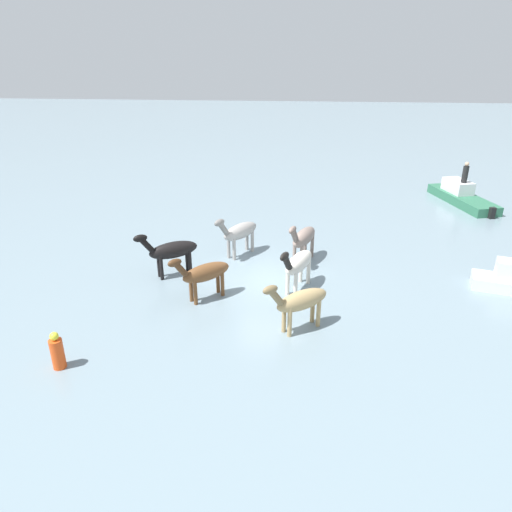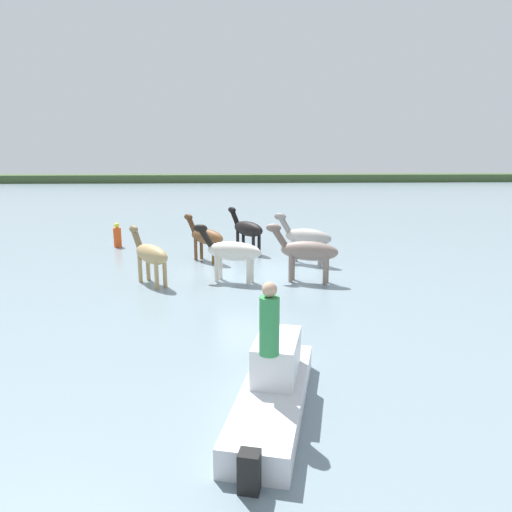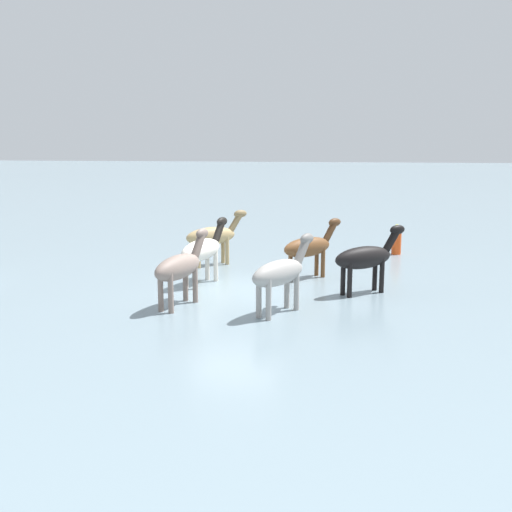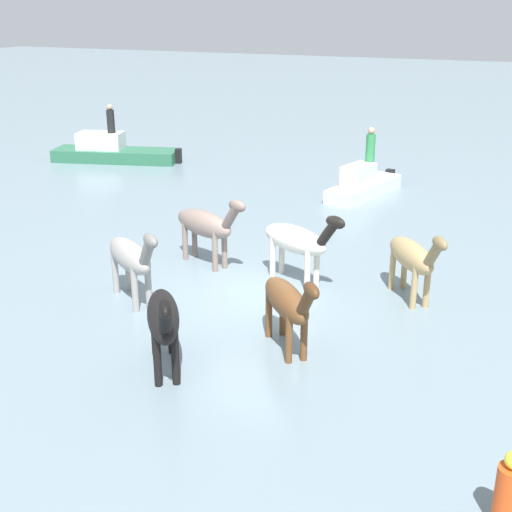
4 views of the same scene
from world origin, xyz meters
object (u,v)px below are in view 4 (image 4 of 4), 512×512
Objects in this scene: horse_pinto_flank at (206,225)px; horse_dark_mare at (413,257)px; horse_gray_outer at (163,318)px; boat_tender_starboard at (363,187)px; horse_rear_stallion at (288,302)px; horse_chestnut_trailing at (131,257)px; person_watcher_seated at (111,120)px; buoy_channel_marker at (509,494)px; boat_motor_center at (113,153)px; person_helmsman_aft at (371,146)px; horse_dun_straggler at (297,241)px.

horse_dark_mare is at bearing 20.96° from horse_pinto_flank.
horse_dark_mare is 0.94× the size of horse_gray_outer.
horse_rear_stallion is at bearing 22.55° from boat_tender_starboard.
person_watcher_seated reaches higher than horse_chestnut_trailing.
horse_dark_mare is (-5.66, -2.67, -0.05)m from horse_chestnut_trailing.
buoy_channel_marker is (-4.30, 3.25, -0.51)m from horse_rear_stallion.
person_watcher_seated is 1.04× the size of buoy_channel_marker.
buoy_channel_marker is at bearing 40.74° from horse_gray_outer.
horse_rear_stallion is at bearing 24.53° from horse_chestnut_trailing.
boat_motor_center is 4.63× the size of person_watcher_seated.
person_helmsman_aft is (-11.29, 0.71, 1.39)m from boat_motor_center.
horse_dun_straggler is at bearing 17.72° from horse_pinto_flank.
person_helmsman_aft is 1.04× the size of buoy_channel_marker.
person_watcher_seated is 1.00× the size of person_helmsman_aft.
horse_gray_outer is 6.27m from buoy_channel_marker.
buoy_channel_marker is (-6.04, 1.61, -0.55)m from horse_gray_outer.
horse_pinto_flank reaches higher than horse_dark_mare.
person_helmsman_aft reaches higher than horse_gray_outer.
horse_rear_stallion is (-3.98, 0.69, -0.06)m from horse_chestnut_trailing.
person_helmsman_aft is at bearing 145.07° from horse_rear_stallion.
horse_pinto_flank reaches higher than horse_gray_outer.
horse_gray_outer is 17.99m from person_watcher_seated.
buoy_channel_marker is (-17.16, 15.74, -1.25)m from person_watcher_seated.
person_watcher_seated reaches higher than horse_dark_mare.
person_watcher_seated is at bearing -176.17° from horse_gray_outer.
horse_dun_straggler is at bearing 137.32° from horse_gray_outer.
buoy_channel_marker is at bearing -18.77° from horse_pinto_flank.
person_watcher_seated is (11.12, -14.13, 0.69)m from horse_gray_outer.
buoy_channel_marker is at bearing 36.31° from boat_tender_starboard.
horse_gray_outer is 1.90× the size of person_watcher_seated.
boat_tender_starboard reaches higher than buoy_channel_marker.
boat_motor_center is at bearing -176.73° from horse_rear_stallion.
horse_chestnut_trailing is at bearing -116.00° from horse_dun_straggler.
person_helmsman_aft is at bearing 112.08° from horse_chestnut_trailing.
person_watcher_seated reaches higher than horse_dun_straggler.
horse_rear_stallion is 0.81× the size of horse_pinto_flank.
horse_dun_straggler is at bearing -125.19° from horse_dark_mare.
boat_tender_starboard is 3.44× the size of buoy_channel_marker.
horse_pinto_flank reaches higher than boat_tender_starboard.
horse_chestnut_trailing is 9.19m from buoy_channel_marker.
horse_pinto_flank is at bearing 119.76° from boat_motor_center.
person_helmsman_aft is (1.58, -11.80, 0.69)m from horse_rear_stallion.
horse_dun_straggler is 15.05m from boat_motor_center.
horse_dun_straggler is at bearing -50.63° from buoy_channel_marker.
horse_gray_outer reaches higher than boat_motor_center.
boat_tender_starboard is (3.35, -8.13, -0.73)m from horse_dark_mare.
horse_chestnut_trailing is 4.04m from horse_rear_stallion.
boat_motor_center is at bearing -80.96° from boat_tender_starboard.
horse_chestnut_trailing is 3.90m from horse_dun_straggler.
boat_tender_starboard is 11.32m from person_watcher_seated.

